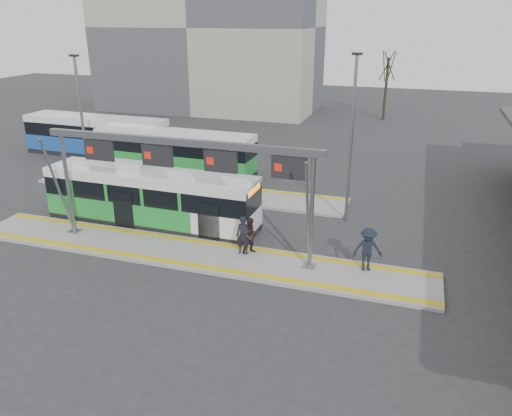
{
  "coord_description": "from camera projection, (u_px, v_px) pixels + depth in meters",
  "views": [
    {
      "loc": [
        9.25,
        -18.63,
        10.34
      ],
      "look_at": [
        2.2,
        3.0,
        1.47
      ],
      "focal_mm": 35.0,
      "sensor_mm": 36.0,
      "label": 1
    }
  ],
  "objects": [
    {
      "name": "hero_bus",
      "position": [
        151.0,
        198.0,
        25.88
      ],
      "size": [
        11.39,
        2.64,
        3.12
      ],
      "rotation": [
        0.0,
        0.0,
        -0.02
      ],
      "color": "black",
      "rests_on": "ground"
    },
    {
      "name": "apartment_block",
      "position": [
        210.0,
        25.0,
        55.51
      ],
      "size": [
        24.5,
        12.5,
        18.4
      ],
      "color": "#A79C8B",
      "rests_on": "ground"
    },
    {
      "name": "gantry",
      "position": [
        181.0,
        163.0,
        21.7
      ],
      "size": [
        13.0,
        1.68,
        5.2
      ],
      "color": "slate",
      "rests_on": "platform_main"
    },
    {
      "name": "tree_far",
      "position": [
        104.0,
        60.0,
        56.77
      ],
      "size": [
        1.4,
        1.4,
        7.15
      ],
      "color": "#382B21",
      "rests_on": "ground"
    },
    {
      "name": "tree_mid",
      "position": [
        388.0,
        67.0,
        50.2
      ],
      "size": [
        1.4,
        1.4,
        7.1
      ],
      "color": "#382B21",
      "rests_on": "ground"
    },
    {
      "name": "bg_bus_green",
      "position": [
        175.0,
        152.0,
        34.6
      ],
      "size": [
        11.42,
        2.75,
        2.84
      ],
      "rotation": [
        0.0,
        0.0,
        -0.03
      ],
      "color": "black",
      "rests_on": "ground"
    },
    {
      "name": "tree_left",
      "position": [
        273.0,
        51.0,
        50.41
      ],
      "size": [
        1.4,
        1.4,
        8.98
      ],
      "color": "#382B21",
      "rests_on": "ground"
    },
    {
      "name": "platform_second",
      "position": [
        187.0,
        190.0,
        31.15
      ],
      "size": [
        20.0,
        3.0,
        0.15
      ],
      "primitive_type": "cube",
      "color": "gray",
      "rests_on": "ground"
    },
    {
      "name": "tactile_second",
      "position": [
        194.0,
        183.0,
        32.13
      ],
      "size": [
        20.0,
        0.35,
        0.02
      ],
      "color": "gold",
      "rests_on": "platform_second"
    },
    {
      "name": "bg_bus_blue",
      "position": [
        96.0,
        136.0,
        38.64
      ],
      "size": [
        11.52,
        2.83,
        2.99
      ],
      "rotation": [
        0.0,
        0.0,
        -0.02
      ],
      "color": "black",
      "rests_on": "ground"
    },
    {
      "name": "tactile_main",
      "position": [
        190.0,
        252.0,
        22.87
      ],
      "size": [
        22.0,
        2.65,
        0.02
      ],
      "color": "gold",
      "rests_on": "platform_main"
    },
    {
      "name": "lamp_west",
      "position": [
        83.0,
        125.0,
        28.68
      ],
      "size": [
        0.5,
        0.25,
        8.27
      ],
      "color": "slate",
      "rests_on": "ground"
    },
    {
      "name": "passenger_b",
      "position": [
        251.0,
        236.0,
        22.48
      ],
      "size": [
        1.05,
        1.03,
        1.71
      ],
      "primitive_type": "imported",
      "rotation": [
        0.0,
        0.0,
        0.71
      ],
      "color": "black",
      "rests_on": "platform_main"
    },
    {
      "name": "lamp_east",
      "position": [
        351.0,
        137.0,
        25.07
      ],
      "size": [
        0.5,
        0.25,
        8.64
      ],
      "color": "slate",
      "rests_on": "ground"
    },
    {
      "name": "passenger_c",
      "position": [
        368.0,
        249.0,
        20.94
      ],
      "size": [
        1.41,
        1.08,
        1.93
      ],
      "primitive_type": "imported",
      "rotation": [
        0.0,
        0.0,
        0.33
      ],
      "color": "black",
      "rests_on": "platform_main"
    },
    {
      "name": "passenger_a",
      "position": [
        243.0,
        236.0,
        22.43
      ],
      "size": [
        0.69,
        0.49,
        1.77
      ],
      "primitive_type": "imported",
      "rotation": [
        0.0,
        0.0,
        0.11
      ],
      "color": "black",
      "rests_on": "platform_main"
    },
    {
      "name": "platform_main",
      "position": [
        190.0,
        253.0,
        22.91
      ],
      "size": [
        22.0,
        3.0,
        0.15
      ],
      "primitive_type": "cube",
      "color": "gray",
      "rests_on": "ground"
    },
    {
      "name": "ground",
      "position": [
        190.0,
        255.0,
        22.93
      ],
      "size": [
        120.0,
        120.0,
        0.0
      ],
      "primitive_type": "plane",
      "color": "#2D2D30",
      "rests_on": "ground"
    }
  ]
}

